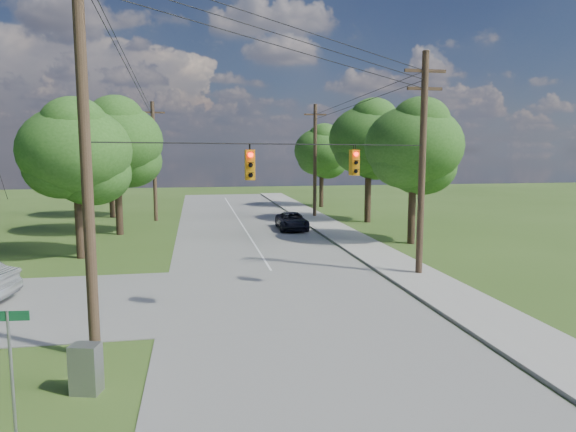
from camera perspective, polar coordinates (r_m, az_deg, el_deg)
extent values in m
plane|color=#35501A|center=(15.94, -3.81, -14.71)|extent=(140.00, 140.00, 0.00)
cube|color=gray|center=(20.89, 0.15, -9.26)|extent=(10.00, 100.00, 0.03)
cube|color=#9A9990|center=(23.00, 16.97, -7.91)|extent=(2.60, 100.00, 0.12)
cylinder|color=#4B3727|center=(15.39, -21.60, 6.90)|extent=(0.32, 0.32, 12.00)
cylinder|color=#4B3727|center=(25.02, 14.68, 5.42)|extent=(0.32, 0.32, 10.50)
cube|color=#4B3727|center=(25.27, 15.01, 15.32)|extent=(2.00, 0.12, 0.14)
cube|color=#4B3727|center=(25.17, 14.95, 13.52)|extent=(1.70, 0.12, 0.14)
cylinder|color=#4B3727|center=(45.92, 3.02, 6.08)|extent=(0.32, 0.32, 10.00)
cube|color=#4B3727|center=(46.02, 3.05, 11.19)|extent=(2.00, 0.12, 0.14)
cylinder|color=#4B3727|center=(44.83, -14.64, 5.83)|extent=(0.32, 0.32, 10.00)
cube|color=#4B3727|center=(44.93, -14.82, 11.06)|extent=(2.00, 0.12, 0.14)
cylinder|color=black|center=(19.76, 1.07, 20.11)|extent=(13.52, 7.63, 1.53)
cylinder|color=black|center=(19.67, 1.06, 18.97)|extent=(13.52, 7.63, 1.53)
cylinder|color=black|center=(19.59, 1.06, 17.83)|extent=(13.52, 7.63, 1.53)
cylinder|color=black|center=(35.46, 7.24, 12.72)|extent=(0.03, 22.00, 0.53)
cylinder|color=black|center=(30.35, -16.74, 14.82)|extent=(0.43, 29.60, 2.03)
cylinder|color=black|center=(35.42, 7.23, 12.07)|extent=(0.03, 22.00, 0.53)
cylinder|color=black|center=(30.29, -16.71, 14.07)|extent=(0.43, 29.60, 2.03)
cylinder|color=black|center=(19.27, 1.04, 7.98)|extent=(13.52, 7.63, 0.04)
cube|color=orange|center=(17.82, -4.22, 5.69)|extent=(0.32, 0.22, 1.05)
sphere|color=#FF0C05|center=(17.67, -4.18, 6.81)|extent=(0.17, 0.17, 0.17)
cube|color=orange|center=(18.05, -4.30, 5.71)|extent=(0.32, 0.22, 1.05)
sphere|color=#FF0C05|center=(18.19, -4.36, 6.82)|extent=(0.17, 0.17, 0.17)
cube|color=orange|center=(21.30, 7.47, 5.91)|extent=(0.32, 0.22, 1.05)
sphere|color=#FF0C05|center=(21.17, 7.60, 6.84)|extent=(0.17, 0.17, 0.17)
cube|color=orange|center=(21.53, 7.27, 5.93)|extent=(0.32, 0.22, 1.05)
sphere|color=#FF0C05|center=(21.66, 7.17, 6.86)|extent=(0.17, 0.17, 0.17)
cylinder|color=#3C291E|center=(30.69, -22.14, -1.47)|extent=(0.45, 0.45, 3.15)
ellipsoid|color=#245118|center=(30.37, -22.54, 6.69)|extent=(6.00, 6.00, 4.92)
cylinder|color=#3C291E|center=(38.31, -18.25, 0.61)|extent=(0.50, 0.50, 3.50)
ellipsoid|color=#245118|center=(38.08, -18.55, 7.88)|extent=(6.40, 6.40, 5.25)
cylinder|color=#3C291E|center=(48.46, -18.97, 1.81)|extent=(0.48, 0.47, 3.32)
ellipsoid|color=#245118|center=(48.26, -19.20, 7.26)|extent=(6.00, 6.00, 4.92)
cylinder|color=#3C291E|center=(33.85, 13.57, -0.21)|extent=(0.48, 0.48, 3.32)
ellipsoid|color=#245118|center=(33.58, 13.80, 7.61)|extent=(6.20, 6.20, 5.08)
cylinder|color=#3C291E|center=(43.27, 8.85, 1.74)|extent=(0.52, 0.52, 3.67)
ellipsoid|color=#245118|center=(43.08, 8.99, 8.49)|extent=(6.60, 6.60, 5.41)
cylinder|color=#3C291E|center=(54.48, 3.73, 2.66)|extent=(0.45, 0.45, 3.15)
ellipsoid|color=#245118|center=(54.30, 3.77, 7.26)|extent=(5.80, 5.80, 4.76)
imported|color=black|center=(38.73, 0.44, -0.56)|extent=(2.29, 4.68, 1.28)
cube|color=gray|center=(14.11, -21.53, -15.51)|extent=(0.79, 0.66, 1.24)
cylinder|color=gray|center=(12.22, -28.33, -15.55)|extent=(0.07, 0.07, 2.81)
cube|color=#12512B|center=(11.79, -28.72, -9.72)|extent=(0.84, 0.11, 0.20)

